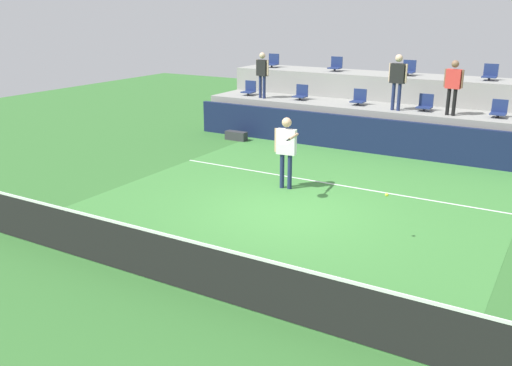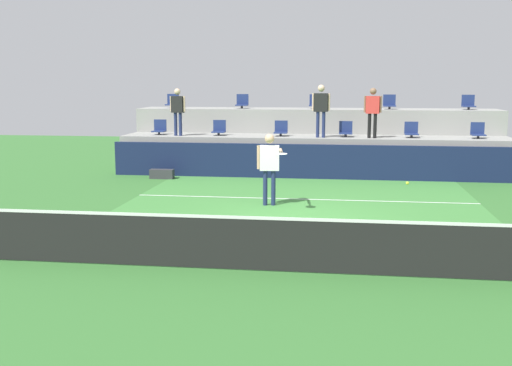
{
  "view_description": "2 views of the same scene",
  "coord_description": "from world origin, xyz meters",
  "px_view_note": "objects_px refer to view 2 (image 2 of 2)",
  "views": [
    {
      "loc": [
        5.24,
        -10.24,
        4.34
      ],
      "look_at": [
        -0.33,
        -0.79,
        0.84
      ],
      "focal_mm": 38.71,
      "sensor_mm": 36.0,
      "label": 1
    },
    {
      "loc": [
        0.97,
        -13.76,
        3.08
      ],
      "look_at": [
        -0.78,
        -1.18,
        1.0
      ],
      "focal_mm": 43.63,
      "sensor_mm": 36.0,
      "label": 2
    }
  ],
  "objects_px": {
    "spectator_in_white": "(373,108)",
    "stadium_chair_upper_center": "(315,103)",
    "tennis_player": "(270,162)",
    "spectator_in_grey": "(321,106)",
    "stadium_chair_upper_right": "(389,103)",
    "stadium_chair_upper_far_right": "(468,104)",
    "stadium_chair_lower_far_right": "(478,132)",
    "stadium_chair_lower_left": "(219,129)",
    "stadium_chair_lower_mid_left": "(281,130)",
    "stadium_chair_lower_far_left": "(160,128)",
    "tennis_ball": "(407,183)",
    "equipment_bag": "(162,174)",
    "stadium_chair_upper_far_left": "(172,102)",
    "stadium_chair_lower_right": "(411,131)",
    "spectator_leaning_on_rail": "(178,108)",
    "stadium_chair_lower_mid_right": "(346,130)",
    "stadium_chair_upper_left": "(242,102)"
  },
  "relations": [
    {
      "from": "stadium_chair_upper_far_left",
      "to": "stadium_chair_upper_right",
      "type": "height_order",
      "value": "same"
    },
    {
      "from": "stadium_chair_lower_far_left",
      "to": "stadium_chair_upper_left",
      "type": "relative_size",
      "value": 1.0
    },
    {
      "from": "spectator_leaning_on_rail",
      "to": "spectator_in_white",
      "type": "xyz_separation_m",
      "value": [
        6.51,
        -0.0,
        0.02
      ]
    },
    {
      "from": "tennis_player",
      "to": "spectator_in_white",
      "type": "bearing_deg",
      "value": 63.11
    },
    {
      "from": "stadium_chair_upper_far_left",
      "to": "tennis_ball",
      "type": "distance_m",
      "value": 12.33
    },
    {
      "from": "stadium_chair_lower_mid_left",
      "to": "spectator_in_white",
      "type": "distance_m",
      "value": 3.14
    },
    {
      "from": "stadium_chair_upper_center",
      "to": "stadium_chair_upper_far_right",
      "type": "distance_m",
      "value": 5.36
    },
    {
      "from": "stadium_chair_lower_left",
      "to": "stadium_chair_lower_mid_left",
      "type": "bearing_deg",
      "value": 0.0
    },
    {
      "from": "stadium_chair_lower_mid_left",
      "to": "tennis_ball",
      "type": "height_order",
      "value": "stadium_chair_lower_mid_left"
    },
    {
      "from": "stadium_chair_lower_mid_right",
      "to": "spectator_in_white",
      "type": "xyz_separation_m",
      "value": [
        0.85,
        -0.38,
        0.76
      ]
    },
    {
      "from": "stadium_chair_lower_far_left",
      "to": "stadium_chair_lower_right",
      "type": "relative_size",
      "value": 1.0
    },
    {
      "from": "stadium_chair_lower_left",
      "to": "stadium_chair_upper_far_right",
      "type": "height_order",
      "value": "stadium_chair_upper_far_right"
    },
    {
      "from": "stadium_chair_lower_mid_left",
      "to": "tennis_ball",
      "type": "distance_m",
      "value": 8.47
    },
    {
      "from": "stadium_chair_lower_far_right",
      "to": "spectator_in_grey",
      "type": "height_order",
      "value": "spectator_in_grey"
    },
    {
      "from": "stadium_chair_lower_far_left",
      "to": "stadium_chair_lower_left",
      "type": "relative_size",
      "value": 1.0
    },
    {
      "from": "tennis_player",
      "to": "spectator_in_grey",
      "type": "height_order",
      "value": "spectator_in_grey"
    },
    {
      "from": "tennis_player",
      "to": "spectator_leaning_on_rail",
      "type": "xyz_separation_m",
      "value": [
        -3.78,
        5.39,
        1.09
      ]
    },
    {
      "from": "stadium_chair_lower_left",
      "to": "stadium_chair_lower_mid_left",
      "type": "height_order",
      "value": "same"
    },
    {
      "from": "stadium_chair_lower_right",
      "to": "spectator_in_grey",
      "type": "height_order",
      "value": "spectator_in_grey"
    },
    {
      "from": "stadium_chair_lower_mid_right",
      "to": "spectator_in_white",
      "type": "distance_m",
      "value": 1.2
    },
    {
      "from": "spectator_leaning_on_rail",
      "to": "spectator_in_white",
      "type": "height_order",
      "value": "spectator_in_white"
    },
    {
      "from": "tennis_player",
      "to": "spectator_in_white",
      "type": "height_order",
      "value": "spectator_in_white"
    },
    {
      "from": "stadium_chair_upper_center",
      "to": "stadium_chair_upper_far_left",
      "type": "bearing_deg",
      "value": 180.0
    },
    {
      "from": "spectator_in_white",
      "to": "equipment_bag",
      "type": "distance_m",
      "value": 7.14
    },
    {
      "from": "stadium_chair_upper_right",
      "to": "spectator_in_grey",
      "type": "bearing_deg",
      "value": -137.19
    },
    {
      "from": "stadium_chair_upper_right",
      "to": "stadium_chair_upper_far_left",
      "type": "bearing_deg",
      "value": 180.0
    },
    {
      "from": "stadium_chair_upper_far_left",
      "to": "stadium_chair_upper_far_right",
      "type": "xyz_separation_m",
      "value": [
        10.7,
        0.0,
        0.0
      ]
    },
    {
      "from": "spectator_in_white",
      "to": "stadium_chair_upper_center",
      "type": "bearing_deg",
      "value": 131.77
    },
    {
      "from": "stadium_chair_lower_right",
      "to": "stadium_chair_upper_far_left",
      "type": "distance_m",
      "value": 8.82
    },
    {
      "from": "stadium_chair_upper_far_right",
      "to": "spectator_in_grey",
      "type": "bearing_deg",
      "value": -156.73
    },
    {
      "from": "stadium_chair_lower_far_left",
      "to": "tennis_ball",
      "type": "distance_m",
      "value": 10.91
    },
    {
      "from": "equipment_bag",
      "to": "stadium_chair_upper_far_right",
      "type": "bearing_deg",
      "value": 20.18
    },
    {
      "from": "equipment_bag",
      "to": "tennis_player",
      "type": "bearing_deg",
      "value": -44.58
    },
    {
      "from": "spectator_leaning_on_rail",
      "to": "stadium_chair_lower_mid_left",
      "type": "bearing_deg",
      "value": 6.29
    },
    {
      "from": "stadium_chair_lower_far_right",
      "to": "stadium_chair_upper_far_left",
      "type": "distance_m",
      "value": 10.88
    },
    {
      "from": "stadium_chair_lower_left",
      "to": "stadium_chair_lower_far_right",
      "type": "bearing_deg",
      "value": 0.0
    },
    {
      "from": "stadium_chair_lower_far_right",
      "to": "stadium_chair_lower_mid_right",
      "type": "bearing_deg",
      "value": 180.0
    },
    {
      "from": "stadium_chair_upper_right",
      "to": "stadium_chair_upper_far_right",
      "type": "bearing_deg",
      "value": 0.0
    },
    {
      "from": "stadium_chair_upper_center",
      "to": "equipment_bag",
      "type": "relative_size",
      "value": 0.68
    },
    {
      "from": "tennis_ball",
      "to": "equipment_bag",
      "type": "distance_m",
      "value": 9.2
    },
    {
      "from": "stadium_chair_lower_mid_left",
      "to": "spectator_in_white",
      "type": "xyz_separation_m",
      "value": [
        3.03,
        -0.38,
        0.76
      ]
    },
    {
      "from": "stadium_chair_lower_mid_right",
      "to": "stadium_chair_upper_center",
      "type": "relative_size",
      "value": 1.0
    },
    {
      "from": "tennis_ball",
      "to": "stadium_chair_upper_far_right",
      "type": "bearing_deg",
      "value": 72.62
    },
    {
      "from": "tennis_ball",
      "to": "spectator_in_white",
      "type": "bearing_deg",
      "value": 93.34
    },
    {
      "from": "stadium_chair_upper_far_left",
      "to": "spectator_in_grey",
      "type": "height_order",
      "value": "spectator_in_grey"
    },
    {
      "from": "stadium_chair_lower_left",
      "to": "stadium_chair_lower_mid_right",
      "type": "relative_size",
      "value": 1.0
    },
    {
      "from": "stadium_chair_lower_mid_left",
      "to": "spectator_leaning_on_rail",
      "type": "xyz_separation_m",
      "value": [
        -3.48,
        -0.38,
        0.74
      ]
    },
    {
      "from": "stadium_chair_lower_mid_right",
      "to": "stadium_chair_upper_left",
      "type": "relative_size",
      "value": 1.0
    },
    {
      "from": "stadium_chair_upper_far_right",
      "to": "spectator_in_grey",
      "type": "relative_size",
      "value": 0.3
    },
    {
      "from": "stadium_chair_upper_center",
      "to": "stadium_chair_upper_far_right",
      "type": "xyz_separation_m",
      "value": [
        5.36,
        0.0,
        0.0
      ]
    }
  ]
}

